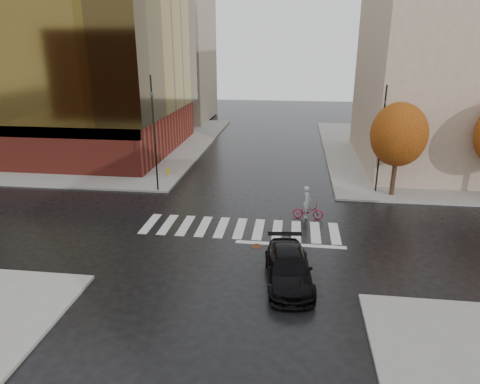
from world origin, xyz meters
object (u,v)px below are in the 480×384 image
object	(u,v)px
fire_hydrant	(168,171)
traffic_light_nw	(154,125)
traffic_light_ne	(382,132)
cyclist	(308,208)
sedan	(289,268)

from	to	relation	value
fire_hydrant	traffic_light_nw	bearing A→B (deg)	-85.49
traffic_light_ne	cyclist	bearing A→B (deg)	51.17
sedan	cyclist	distance (m)	7.71
traffic_light_ne	fire_hydrant	xyz separation A→B (m)	(-16.14, 1.94, -3.98)
fire_hydrant	traffic_light_ne	bearing A→B (deg)	-6.85
traffic_light_nw	traffic_light_ne	size ratio (longest dim) A/B	1.08
sedan	cyclist	world-z (taller)	cyclist
sedan	cyclist	size ratio (longest dim) A/B	2.33
cyclist	traffic_light_nw	size ratio (longest dim) A/B	0.26
traffic_light_nw	fire_hydrant	distance (m)	5.77
sedan	fire_hydrant	bearing A→B (deg)	117.19
fire_hydrant	cyclist	bearing A→B (deg)	-34.05
sedan	traffic_light_nw	size ratio (longest dim) A/B	0.61
traffic_light_nw	fire_hydrant	xyz separation A→B (m)	(-0.29, 3.70, -4.42)
cyclist	fire_hydrant	bearing A→B (deg)	59.23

